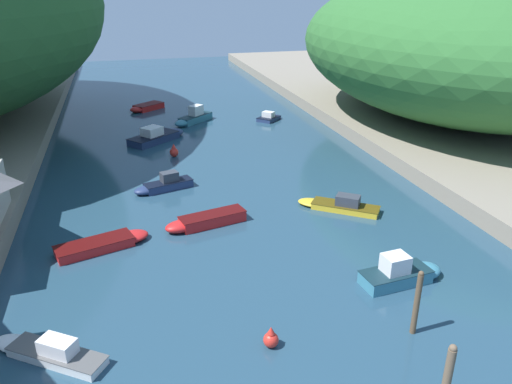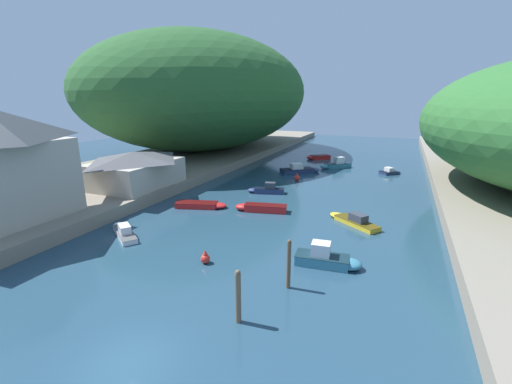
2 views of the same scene
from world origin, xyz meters
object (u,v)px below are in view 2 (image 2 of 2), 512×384
(boathouse_shed, at_px, (135,168))
(boat_moored_right, at_px, (259,208))
(boat_cabin_cruiser, at_px, (335,165))
(channel_buoy_near, at_px, (205,258))
(boat_small_dinghy, at_px, (353,220))
(boat_white_cruiser, at_px, (124,231))
(boat_red_skiff, at_px, (317,157))
(channel_buoy_far, at_px, (297,178))
(boat_yellow_tender, at_px, (266,190))
(boat_near_quay, at_px, (391,172))
(boat_open_rowboat, at_px, (328,259))
(person_on_quay, at_px, (79,200))
(boat_far_right_bank, at_px, (301,170))
(boat_far_upstream, at_px, (203,205))

(boathouse_shed, relative_size, boat_moored_right, 1.90)
(boat_cabin_cruiser, bearing_deg, channel_buoy_near, 135.11)
(boat_small_dinghy, distance_m, boat_white_cruiser, 19.96)
(boat_red_skiff, distance_m, channel_buoy_far, 17.87)
(boat_yellow_tender, height_order, boat_near_quay, boat_yellow_tender)
(boat_open_rowboat, relative_size, boat_moored_right, 0.85)
(boat_moored_right, xyz_separation_m, person_on_quay, (-13.64, -9.39, 1.86))
(boat_open_rowboat, bearing_deg, channel_buoy_near, -75.34)
(boathouse_shed, relative_size, channel_buoy_near, 10.32)
(boat_near_quay, height_order, channel_buoy_near, boat_near_quay)
(boathouse_shed, relative_size, boat_far_right_bank, 1.68)
(boathouse_shed, height_order, boat_yellow_tender, boathouse_shed)
(boat_small_dinghy, distance_m, boat_moored_right, 9.14)
(boat_open_rowboat, relative_size, channel_buoy_far, 3.97)
(boat_near_quay, xyz_separation_m, boat_red_skiff, (-12.97, 8.11, 0.04))
(boat_near_quay, height_order, channel_buoy_far, channel_buoy_far)
(boat_near_quay, height_order, boat_cabin_cruiser, boat_cabin_cruiser)
(boat_small_dinghy, distance_m, boat_far_right_bank, 21.61)
(boat_yellow_tender, distance_m, boat_open_rowboat, 18.63)
(boat_moored_right, xyz_separation_m, channel_buoy_far, (-0.20, 13.92, 0.10))
(boat_small_dinghy, distance_m, boat_red_skiff, 33.41)
(boat_near_quay, xyz_separation_m, person_on_quay, (-25.05, -33.02, 1.91))
(boathouse_shed, height_order, boat_far_right_bank, boathouse_shed)
(boat_open_rowboat, distance_m, boat_white_cruiser, 16.86)
(boat_yellow_tender, xyz_separation_m, channel_buoy_far, (1.66, 7.42, 0.04))
(boathouse_shed, xyz_separation_m, boat_moored_right, (15.19, 0.39, -2.90))
(boat_white_cruiser, bearing_deg, person_on_quay, 118.93)
(channel_buoy_near, bearing_deg, boat_far_upstream, 122.46)
(boat_red_skiff, bearing_deg, channel_buoy_near, 145.83)
(boat_small_dinghy, relative_size, boat_red_skiff, 1.16)
(boat_open_rowboat, height_order, channel_buoy_near, boat_open_rowboat)
(boat_cabin_cruiser, relative_size, person_on_quay, 2.86)
(boathouse_shed, distance_m, channel_buoy_far, 20.91)
(boathouse_shed, bearing_deg, boat_near_quay, 42.07)
(boat_cabin_cruiser, xyz_separation_m, boat_moored_right, (-3.01, -24.66, -0.19))
(channel_buoy_near, bearing_deg, boat_far_right_bank, 93.68)
(person_on_quay, bearing_deg, boat_white_cruiser, -84.82)
(boat_moored_right, bearing_deg, boat_far_right_bank, -9.73)
(boat_far_right_bank, xyz_separation_m, boat_cabin_cruiser, (4.13, 5.56, 0.08))
(boat_small_dinghy, bearing_deg, boat_cabin_cruiser, 50.86)
(boat_far_upstream, bearing_deg, person_on_quay, -61.01)
(boat_small_dinghy, bearing_deg, boat_moored_right, 127.38)
(boat_small_dinghy, xyz_separation_m, boat_cabin_cruiser, (-6.12, 24.58, 0.21))
(boat_far_right_bank, relative_size, boat_red_skiff, 1.35)
(boat_far_upstream, distance_m, person_on_quay, 11.47)
(boathouse_shed, bearing_deg, boat_yellow_tender, 27.31)
(boat_yellow_tender, bearing_deg, channel_buoy_near, 172.35)
(boat_cabin_cruiser, relative_size, channel_buoy_near, 4.92)
(boat_far_upstream, xyz_separation_m, boat_yellow_tender, (3.97, 7.73, 0.13))
(boat_near_quay, bearing_deg, boat_red_skiff, -165.00)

